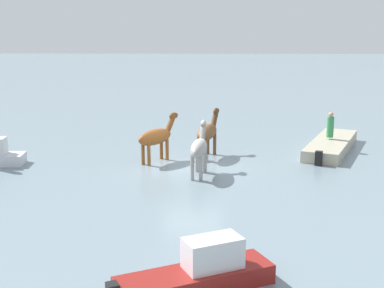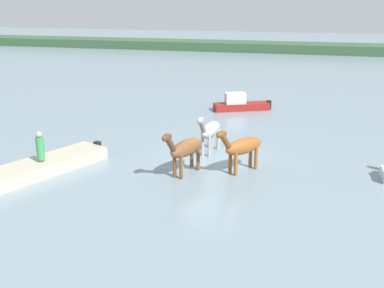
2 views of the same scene
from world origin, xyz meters
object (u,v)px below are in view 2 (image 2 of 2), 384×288
at_px(horse_rear_stallion, 242,147).
at_px(boat_dinghy_port, 44,168).
at_px(boat_tender_starboard, 240,106).
at_px(person_helmsman_aft, 40,147).
at_px(horse_dark_mare, 210,130).
at_px(horse_dun_straggler, 185,148).

height_order(horse_rear_stallion, boat_dinghy_port, horse_rear_stallion).
bearing_deg(boat_tender_starboard, boat_dinghy_port, 39.98).
bearing_deg(person_helmsman_aft, horse_rear_stallion, 16.72).
bearing_deg(horse_dark_mare, horse_rear_stallion, 49.55).
relative_size(horse_dun_straggler, boat_tender_starboard, 0.70).
height_order(horse_dark_mare, boat_tender_starboard, horse_dark_mare).
relative_size(boat_dinghy_port, person_helmsman_aft, 4.91).
distance_m(boat_tender_starboard, person_helmsman_aft, 14.85).
bearing_deg(person_helmsman_aft, boat_tender_starboard, 65.94).
height_order(horse_dun_straggler, person_helmsman_aft, horse_dun_straggler).
distance_m(horse_rear_stallion, person_helmsman_aft, 8.30).
relative_size(horse_dun_straggler, horse_rear_stallion, 1.12).
bearing_deg(horse_dun_straggler, horse_dark_mare, -167.46).
distance_m(horse_dun_straggler, boat_tender_starboard, 12.09).
xyz_separation_m(horse_dun_straggler, boat_dinghy_port, (-5.80, -1.30, -0.94)).
bearing_deg(horse_dark_mare, boat_tender_starboard, -171.95).
distance_m(horse_dark_mare, boat_tender_starboard, 9.12).
bearing_deg(boat_dinghy_port, horse_rear_stallion, 128.60).
xyz_separation_m(boat_dinghy_port, boat_tender_starboard, (6.09, 13.35, 0.11)).
xyz_separation_m(horse_rear_stallion, person_helmsman_aft, (-7.95, -2.39, 0.07)).
relative_size(boat_dinghy_port, boat_tender_starboard, 1.58).
height_order(horse_rear_stallion, person_helmsman_aft, horse_rear_stallion).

